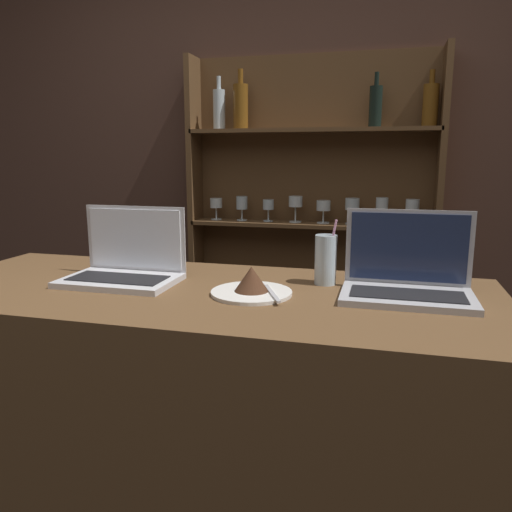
{
  "coord_description": "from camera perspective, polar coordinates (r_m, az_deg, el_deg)",
  "views": [
    {
      "loc": [
        0.51,
        -0.97,
        1.41
      ],
      "look_at": [
        0.16,
        0.38,
        1.13
      ],
      "focal_mm": 35.0,
      "sensor_mm": 36.0,
      "label": 1
    }
  ],
  "objects": [
    {
      "name": "back_shelf",
      "position": [
        2.67,
        6.18,
        2.86
      ],
      "size": [
        1.29,
        0.18,
        1.92
      ],
      "color": "brown",
      "rests_on": "ground_plane"
    },
    {
      "name": "water_glass",
      "position": [
        1.51,
        7.96,
        -0.41
      ],
      "size": [
        0.07,
        0.07,
        0.2
      ],
      "color": "silver",
      "rests_on": "bar_counter"
    },
    {
      "name": "bar_counter",
      "position": [
        1.67,
        -5.98,
        -21.04
      ],
      "size": [
        1.71,
        0.69,
        1.03
      ],
      "color": "brown",
      "rests_on": "ground_plane"
    },
    {
      "name": "laptop_near",
      "position": [
        1.59,
        -14.69,
        -1.0
      ],
      "size": [
        0.34,
        0.22,
        0.22
      ],
      "color": "silver",
      "rests_on": "bar_counter"
    },
    {
      "name": "laptop_far",
      "position": [
        1.43,
        16.91,
        -2.41
      ],
      "size": [
        0.35,
        0.22,
        0.23
      ],
      "color": "#ADADB2",
      "rests_on": "bar_counter"
    },
    {
      "name": "cake_plate",
      "position": [
        1.39,
        -0.51,
        -3.34
      ],
      "size": [
        0.23,
        0.23,
        0.08
      ],
      "color": "silver",
      "rests_on": "bar_counter"
    },
    {
      "name": "back_wall",
      "position": [
        2.74,
        3.95,
        10.17
      ],
      "size": [
        7.0,
        0.06,
        2.7
      ],
      "color": "#4C3328",
      "rests_on": "ground_plane"
    }
  ]
}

